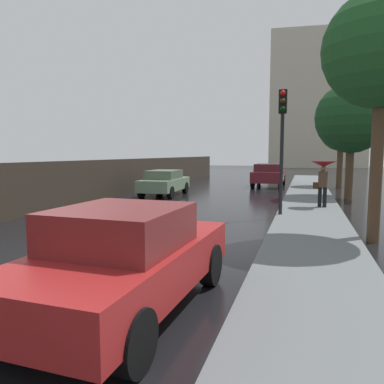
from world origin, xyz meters
name	(u,v)px	position (x,y,z in m)	size (l,w,h in m)	color
ground	(42,265)	(0.00, 0.00, 0.00)	(120.00, 120.00, 0.00)	black
sidewalk_strip	(316,289)	(5.10, 0.00, 0.07)	(2.20, 60.00, 0.14)	slate
car_green_near_kerb	(164,182)	(-2.00, 11.83, 0.69)	(1.82, 3.97, 1.31)	slate
car_maroon_mid_road	(269,174)	(2.62, 18.89, 0.78)	(1.96, 4.49, 1.48)	maroon
car_red_far_ahead	(126,258)	(2.58, -1.45, 0.74)	(1.96, 4.10, 1.46)	maroon
pedestrian_with_umbrella_near	(323,171)	(5.53, 8.85, 1.49)	(0.93, 0.93, 1.74)	black
traffic_light	(282,128)	(4.13, 6.66, 2.98)	(0.26, 0.39, 4.07)	black
street_tree_near	(352,118)	(6.89, 13.05, 3.80)	(3.30, 3.30, 5.47)	#4C3823
street_tree_mid	(341,131)	(6.94, 18.81, 3.55)	(2.55, 2.55, 4.87)	#4C3823
street_tree_far	(382,50)	(6.52, 3.92, 4.55)	(2.75, 2.75, 5.97)	#4C3823
distant_tower	(315,103)	(6.13, 57.43, 10.19)	(15.05, 11.95, 20.38)	beige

